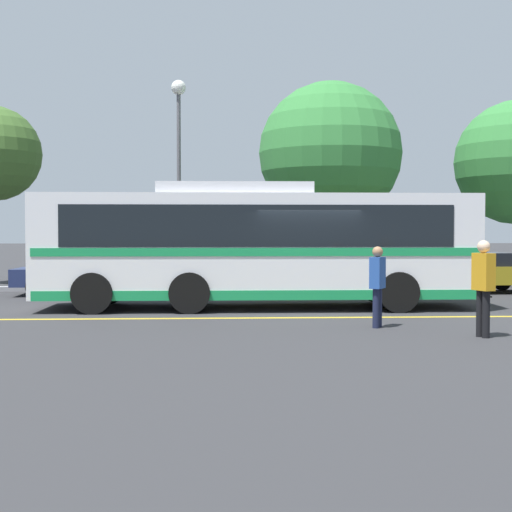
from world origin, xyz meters
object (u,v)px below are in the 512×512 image
parked_car_3 (474,272)px  tree_2 (330,154)px  parked_car_2 (285,271)px  street_lamp (179,139)px  transit_bus (256,244)px  parked_car_1 (85,272)px  pedestrian_1 (377,282)px  pedestrian_0 (483,282)px

parked_car_3 → tree_2: 6.73m
parked_car_2 → street_lamp: street_lamp is taller
transit_bus → parked_car_1: (-5.16, 4.25, -0.95)m
parked_car_3 → tree_2: tree_2 is taller
parked_car_1 → parked_car_2: size_ratio=1.03×
transit_bus → pedestrian_1: bearing=30.7°
street_lamp → tree_2: (5.45, 0.83, -0.39)m
transit_bus → tree_2: tree_2 is taller
pedestrian_0 → tree_2: 13.45m
parked_car_1 → pedestrian_1: (7.48, -8.21, 0.23)m
transit_bus → street_lamp: bearing=-160.1°
transit_bus → pedestrian_1: size_ratio=6.83×
tree_2 → pedestrian_0: bearing=-86.0°
pedestrian_0 → street_lamp: size_ratio=0.25×
parked_car_2 → tree_2: 5.45m
pedestrian_0 → parked_car_3: bearing=142.2°
parked_car_2 → street_lamp: size_ratio=0.57×
pedestrian_0 → tree_2: bearing=165.1°
tree_2 → street_lamp: bearing=-171.3°
parked_car_3 → street_lamp: street_lamp is taller
parked_car_1 → pedestrian_0: size_ratio=2.36×
pedestrian_0 → pedestrian_1: pedestrian_0 is taller
parked_car_1 → parked_car_2: parked_car_1 is taller
transit_bus → pedestrian_0: size_ratio=6.30×
street_lamp → tree_2: tree_2 is taller
pedestrian_1 → tree_2: (0.78, 11.42, 3.88)m
pedestrian_1 → parked_car_2: bearing=-141.5°
transit_bus → street_lamp: 7.89m
street_lamp → pedestrian_0: bearing=-62.2°
transit_bus → parked_car_3: 8.55m
pedestrian_1 → street_lamp: street_lamp is taller
transit_bus → tree_2: size_ratio=1.54×
tree_2 → transit_bus: bearing=-112.5°
pedestrian_1 → tree_2: 12.09m
parked_car_1 → parked_car_3: bearing=-91.5°
transit_bus → parked_car_3: transit_bus is taller
pedestrian_1 → street_lamp: 12.34m
pedestrian_0 → tree_2: size_ratio=0.24×
transit_bus → parked_car_2: transit_bus is taller
parked_car_1 → pedestrian_0: bearing=-138.3°
transit_bus → parked_car_3: bearing=120.8°
transit_bus → street_lamp: street_lamp is taller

